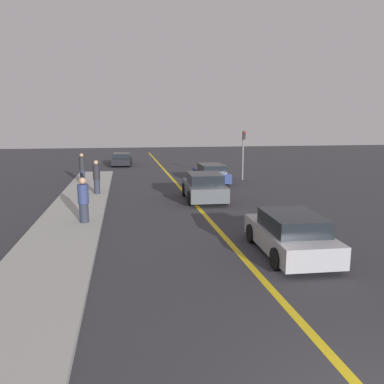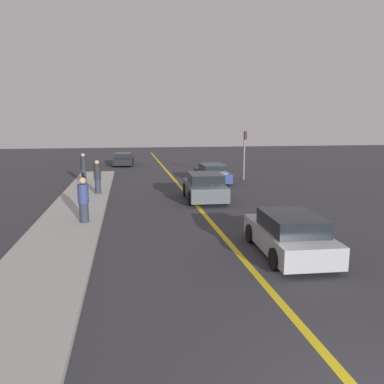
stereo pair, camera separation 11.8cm
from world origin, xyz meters
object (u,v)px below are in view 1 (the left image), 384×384
car_near_right_lane (290,234)px  pedestrian_near_curb (83,200)px  car_ahead_center (204,187)px  traffic_light (243,150)px  pedestrian_far_standing (82,167)px  car_parked_left_lot (122,159)px  car_far_distant (211,173)px  pedestrian_mid_group (97,177)px

car_near_right_lane → pedestrian_near_curb: (-6.40, 4.32, 0.41)m
car_ahead_center → pedestrian_near_curb: (-5.56, -4.05, 0.34)m
traffic_light → car_ahead_center: bearing=-122.8°
pedestrian_near_curb → pedestrian_far_standing: pedestrian_far_standing is taller
car_parked_left_lot → car_near_right_lane: bearing=-76.4°
car_far_distant → car_near_right_lane: bearing=-93.2°
car_parked_left_lot → pedestrian_far_standing: bearing=-100.2°
car_near_right_lane → pedestrian_mid_group: pedestrian_mid_group is taller
pedestrian_mid_group → car_near_right_lane: bearing=-58.8°
pedestrian_mid_group → traffic_light: size_ratio=0.53×
car_parked_left_lot → traffic_light: bearing=-50.7°
car_far_distant → pedestrian_near_curb: size_ratio=2.56×
pedestrian_near_curb → pedestrian_far_standing: 10.80m
pedestrian_near_curb → pedestrian_far_standing: bearing=96.1°
car_ahead_center → pedestrian_near_curb: size_ratio=2.32×
car_parked_left_lot → traffic_light: size_ratio=1.35×
car_parked_left_lot → pedestrian_mid_group: size_ratio=2.54×
pedestrian_near_curb → pedestrian_mid_group: 6.10m
car_ahead_center → pedestrian_near_curb: 6.89m
pedestrian_mid_group → pedestrian_far_standing: pedestrian_far_standing is taller
pedestrian_far_standing → car_far_distant: bearing=-5.0°
car_near_right_lane → traffic_light: size_ratio=1.17×
pedestrian_mid_group → pedestrian_far_standing: 4.80m
pedestrian_far_standing → traffic_light: traffic_light is taller
pedestrian_far_standing → traffic_light: size_ratio=0.54×
pedestrian_near_curb → pedestrian_far_standing: size_ratio=0.95×
car_ahead_center → traffic_light: 7.77m
car_ahead_center → pedestrian_mid_group: pedestrian_mid_group is taller
car_near_right_lane → car_parked_left_lot: 26.48m
pedestrian_far_standing → traffic_light: bearing=-1.4°
car_near_right_lane → pedestrian_far_standing: size_ratio=2.15×
pedestrian_near_curb → car_ahead_center: bearing=36.1°
car_near_right_lane → car_ahead_center: bearing=98.6°
car_ahead_center → car_parked_left_lot: 18.12m
car_near_right_lane → car_ahead_center: car_ahead_center is taller
car_parked_left_lot → pedestrian_far_standing: pedestrian_far_standing is taller
car_far_distant → car_parked_left_lot: car_far_distant is taller
car_far_distant → pedestrian_far_standing: 8.50m
car_far_distant → pedestrian_mid_group: pedestrian_mid_group is taller
car_ahead_center → pedestrian_mid_group: bearing=162.5°
car_parked_left_lot → pedestrian_far_standing: 11.22m
pedestrian_near_curb → car_parked_left_lot: bearing=86.5°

